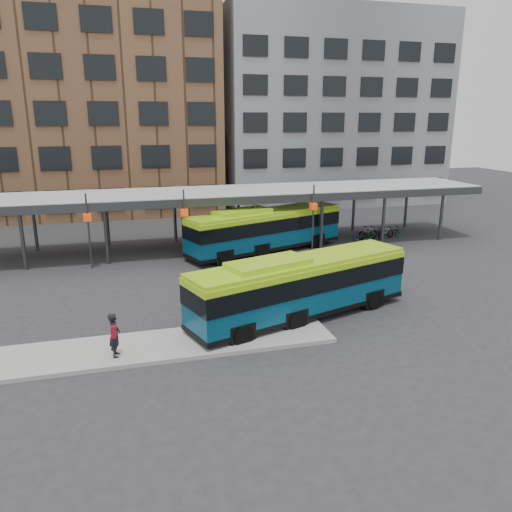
{
  "coord_description": "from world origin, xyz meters",
  "views": [
    {
      "loc": [
        -7.0,
        -22.39,
        9.28
      ],
      "look_at": [
        0.14,
        3.49,
        1.8
      ],
      "focal_mm": 35.0,
      "sensor_mm": 36.0,
      "label": 1
    }
  ],
  "objects": [
    {
      "name": "pedestrian",
      "position": [
        -7.57,
        -3.64,
        1.09
      ],
      "size": [
        0.48,
        0.7,
        1.8
      ],
      "rotation": [
        0.0,
        0.0,
        1.49
      ],
      "color": "black",
      "rests_on": "boarding_island"
    },
    {
      "name": "ground",
      "position": [
        0.0,
        0.0,
        0.0
      ],
      "size": [
        120.0,
        120.0,
        0.0
      ],
      "primitive_type": "plane",
      "color": "#28282B",
      "rests_on": "ground"
    },
    {
      "name": "canopy",
      "position": [
        -0.06,
        12.87,
        3.91
      ],
      "size": [
        40.0,
        6.53,
        4.8
      ],
      "color": "#999B9E",
      "rests_on": "ground"
    },
    {
      "name": "building_grey",
      "position": [
        16.0,
        32.0,
        10.0
      ],
      "size": [
        24.0,
        14.0,
        20.0
      ],
      "primitive_type": "cube",
      "color": "slate",
      "rests_on": "ground"
    },
    {
      "name": "building_brick",
      "position": [
        -10.0,
        32.0,
        11.0
      ],
      "size": [
        26.0,
        14.0,
        22.0
      ],
      "primitive_type": "cube",
      "color": "brown",
      "rests_on": "ground"
    },
    {
      "name": "bike_rack",
      "position": [
        12.39,
        12.06,
        0.48
      ],
      "size": [
        4.55,
        1.36,
        1.07
      ],
      "color": "slate",
      "rests_on": "ground"
    },
    {
      "name": "boarding_island",
      "position": [
        -5.5,
        -3.0,
        0.09
      ],
      "size": [
        14.0,
        3.0,
        0.18
      ],
      "primitive_type": "cube",
      "color": "gray",
      "rests_on": "ground"
    },
    {
      "name": "bus_front",
      "position": [
        0.96,
        -1.45,
        1.64
      ],
      "size": [
        11.59,
        5.8,
        3.14
      ],
      "rotation": [
        0.0,
        0.0,
        0.31
      ],
      "color": "navy",
      "rests_on": "ground"
    },
    {
      "name": "bus_rear",
      "position": [
        2.76,
        10.6,
        1.7
      ],
      "size": [
        11.98,
        6.37,
        3.26
      ],
      "rotation": [
        0.0,
        0.0,
        0.35
      ],
      "color": "navy",
      "rests_on": "ground"
    }
  ]
}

